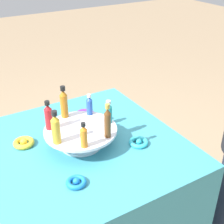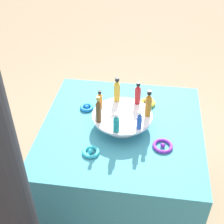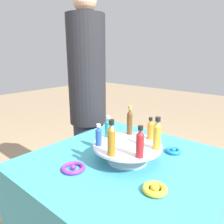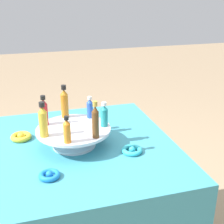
{
  "view_description": "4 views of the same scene",
  "coord_description": "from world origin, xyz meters",
  "px_view_note": "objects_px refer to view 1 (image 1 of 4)",
  "views": [
    {
      "loc": [
        0.45,
        1.01,
        1.51
      ],
      "look_at": [
        -0.11,
        0.07,
        0.89
      ],
      "focal_mm": 50.0,
      "sensor_mm": 36.0,
      "label": 1
    },
    {
      "loc": [
        -1.23,
        -0.12,
        1.8
      ],
      "look_at": [
        -0.07,
        0.04,
        0.88
      ],
      "focal_mm": 50.0,
      "sensor_mm": 36.0,
      "label": 2
    },
    {
      "loc": [
        0.53,
        -0.73,
        1.21
      ],
      "look_at": [
        -0.18,
        0.1,
        0.9
      ],
      "focal_mm": 35.0,
      "sensor_mm": 36.0,
      "label": 3
    },
    {
      "loc": [
        0.17,
        1.17,
        1.34
      ],
      "look_at": [
        -0.14,
        0.08,
        0.89
      ],
      "focal_mm": 50.0,
      "sensor_mm": 36.0,
      "label": 4
    }
  ],
  "objects_px": {
    "bottle_gold": "(56,128)",
    "ribbon_bow_gold": "(24,143)",
    "ribbon_bow_purple": "(85,114)",
    "ribbon_bow_blue": "(76,182)",
    "bottle_amber": "(64,103)",
    "bottle_brown": "(108,122)",
    "ribbon_bow_teal": "(139,142)",
    "bottle_blue": "(89,105)",
    "bottle_orange": "(84,136)",
    "bottle_teal": "(108,112)",
    "display_stand": "(81,134)",
    "bottle_red": "(49,116)"
  },
  "relations": [
    {
      "from": "bottle_orange",
      "to": "bottle_red",
      "type": "bearing_deg",
      "value": -70.56
    },
    {
      "from": "bottle_teal",
      "to": "ribbon_bow_teal",
      "type": "distance_m",
      "value": 0.18
    },
    {
      "from": "ribbon_bow_gold",
      "to": "ribbon_bow_teal",
      "type": "distance_m",
      "value": 0.49
    },
    {
      "from": "bottle_blue",
      "to": "bottle_red",
      "type": "relative_size",
      "value": 0.76
    },
    {
      "from": "ribbon_bow_purple",
      "to": "ribbon_bow_blue",
      "type": "relative_size",
      "value": 1.33
    },
    {
      "from": "bottle_red",
      "to": "ribbon_bow_purple",
      "type": "bearing_deg",
      "value": -148.04
    },
    {
      "from": "ribbon_bow_blue",
      "to": "ribbon_bow_teal",
      "type": "xyz_separation_m",
      "value": [
        -0.34,
        -0.09,
        0.0
      ]
    },
    {
      "from": "display_stand",
      "to": "bottle_amber",
      "type": "bearing_deg",
      "value": -83.42
    },
    {
      "from": "ribbon_bow_purple",
      "to": "ribbon_bow_gold",
      "type": "bearing_deg",
      "value": 14.83
    },
    {
      "from": "ribbon_bow_gold",
      "to": "ribbon_bow_teal",
      "type": "height_order",
      "value": "ribbon_bow_gold"
    },
    {
      "from": "ribbon_bow_teal",
      "to": "ribbon_bow_gold",
      "type": "bearing_deg",
      "value": -30.17
    },
    {
      "from": "ribbon_bow_blue",
      "to": "ribbon_bow_teal",
      "type": "bearing_deg",
      "value": -165.17
    },
    {
      "from": "bottle_amber",
      "to": "ribbon_bow_teal",
      "type": "distance_m",
      "value": 0.37
    },
    {
      "from": "bottle_blue",
      "to": "ribbon_bow_gold",
      "type": "xyz_separation_m",
      "value": [
        0.3,
        -0.03,
        -0.11
      ]
    },
    {
      "from": "ribbon_bow_gold",
      "to": "ribbon_bow_blue",
      "type": "height_order",
      "value": "ribbon_bow_gold"
    },
    {
      "from": "display_stand",
      "to": "bottle_brown",
      "type": "xyz_separation_m",
      "value": [
        -0.07,
        0.11,
        0.09
      ]
    },
    {
      "from": "bottle_orange",
      "to": "ribbon_bow_gold",
      "type": "xyz_separation_m",
      "value": [
        0.17,
        -0.25,
        -0.12
      ]
    },
    {
      "from": "bottle_gold",
      "to": "ribbon_bow_gold",
      "type": "distance_m",
      "value": 0.23
    },
    {
      "from": "ribbon_bow_teal",
      "to": "bottle_amber",
      "type": "bearing_deg",
      "value": -47.81
    },
    {
      "from": "bottle_red",
      "to": "ribbon_bow_blue",
      "type": "bearing_deg",
      "value": 86.93
    },
    {
      "from": "bottle_gold",
      "to": "ribbon_bow_gold",
      "type": "xyz_separation_m",
      "value": [
        0.09,
        -0.17,
        -0.13
      ]
    },
    {
      "from": "bottle_blue",
      "to": "bottle_amber",
      "type": "xyz_separation_m",
      "value": [
        0.11,
        -0.04,
        0.02
      ]
    },
    {
      "from": "bottle_blue",
      "to": "ribbon_bow_purple",
      "type": "xyz_separation_m",
      "value": [
        -0.03,
        -0.12,
        -0.12
      ]
    },
    {
      "from": "display_stand",
      "to": "ribbon_bow_blue",
      "type": "relative_size",
      "value": 4.09
    },
    {
      "from": "bottle_blue",
      "to": "bottle_orange",
      "type": "xyz_separation_m",
      "value": [
        0.13,
        0.21,
        0.0
      ]
    },
    {
      "from": "bottle_teal",
      "to": "ribbon_bow_gold",
      "type": "bearing_deg",
      "value": -22.04
    },
    {
      "from": "bottle_blue",
      "to": "bottle_teal",
      "type": "relative_size",
      "value": 0.94
    },
    {
      "from": "display_stand",
      "to": "bottle_amber",
      "type": "distance_m",
      "value": 0.16
    },
    {
      "from": "bottle_red",
      "to": "ribbon_bow_purple",
      "type": "relative_size",
      "value": 1.29
    },
    {
      "from": "bottle_red",
      "to": "ribbon_bow_blue",
      "type": "xyz_separation_m",
      "value": [
        0.02,
        0.28,
        -0.13
      ]
    },
    {
      "from": "bottle_brown",
      "to": "ribbon_bow_gold",
      "type": "xyz_separation_m",
      "value": [
        0.28,
        -0.23,
        -0.14
      ]
    },
    {
      "from": "bottle_gold",
      "to": "bottle_orange",
      "type": "height_order",
      "value": "bottle_gold"
    },
    {
      "from": "bottle_amber",
      "to": "bottle_red",
      "type": "relative_size",
      "value": 1.15
    },
    {
      "from": "bottle_blue",
      "to": "bottle_amber",
      "type": "bearing_deg",
      "value": -19.14
    },
    {
      "from": "bottle_gold",
      "to": "bottle_teal",
      "type": "xyz_separation_m",
      "value": [
        -0.25,
        -0.03,
        -0.02
      ]
    },
    {
      "from": "ribbon_bow_gold",
      "to": "ribbon_bow_purple",
      "type": "bearing_deg",
      "value": -165.17
    },
    {
      "from": "bottle_red",
      "to": "ribbon_bow_teal",
      "type": "bearing_deg",
      "value": 149.21
    },
    {
      "from": "bottle_orange",
      "to": "display_stand",
      "type": "bearing_deg",
      "value": -109.14
    },
    {
      "from": "bottle_gold",
      "to": "ribbon_bow_blue",
      "type": "distance_m",
      "value": 0.22
    },
    {
      "from": "ribbon_bow_purple",
      "to": "ribbon_bow_blue",
      "type": "xyz_separation_m",
      "value": [
        0.25,
        0.43,
        0.0
      ]
    },
    {
      "from": "bottle_gold",
      "to": "display_stand",
      "type": "bearing_deg",
      "value": -160.56
    },
    {
      "from": "bottle_gold",
      "to": "ribbon_bow_purple",
      "type": "distance_m",
      "value": 0.38
    },
    {
      "from": "bottle_brown",
      "to": "ribbon_bow_teal",
      "type": "xyz_separation_m",
      "value": [
        -0.14,
        0.02,
        -0.14
      ]
    },
    {
      "from": "bottle_orange",
      "to": "ribbon_bow_purple",
      "type": "xyz_separation_m",
      "value": [
        -0.17,
        -0.33,
        -0.12
      ]
    },
    {
      "from": "bottle_blue",
      "to": "bottle_gold",
      "type": "height_order",
      "value": "bottle_gold"
    },
    {
      "from": "bottle_red",
      "to": "ribbon_bow_teal",
      "type": "xyz_separation_m",
      "value": [
        -0.32,
        0.19,
        -0.13
      ]
    },
    {
      "from": "bottle_amber",
      "to": "ribbon_bow_gold",
      "type": "bearing_deg",
      "value": 1.03
    },
    {
      "from": "bottle_amber",
      "to": "bottle_brown",
      "type": "distance_m",
      "value": 0.25
    },
    {
      "from": "bottle_blue",
      "to": "ribbon_bow_blue",
      "type": "xyz_separation_m",
      "value": [
        0.21,
        0.3,
        -0.12
      ]
    },
    {
      "from": "bottle_brown",
      "to": "display_stand",
      "type": "bearing_deg",
      "value": -57.71
    }
  ]
}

